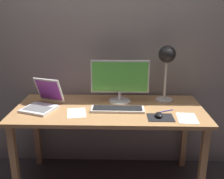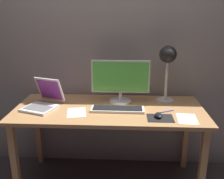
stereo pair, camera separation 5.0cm
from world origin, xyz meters
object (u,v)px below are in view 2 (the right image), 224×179
keyboard_main (118,109)px  desk_lamp (168,60)px  pen (166,111)px  laptop (45,99)px  monitor (121,79)px  mouse (159,115)px

keyboard_main → desk_lamp: bearing=30.9°
keyboard_main → pen: bearing=-1.6°
keyboard_main → laptop: laptop is taller
monitor → mouse: monitor is taller
monitor → pen: size_ratio=3.67×
monitor → desk_lamp: (0.41, 0.04, 0.17)m
laptop → pen: size_ratio=2.78×
pen → desk_lamp: bearing=83.6°
desk_lamp → mouse: size_ratio=5.26×
keyboard_main → desk_lamp: size_ratio=0.88×
desk_lamp → monitor: bearing=-174.0°
desk_lamp → pen: bearing=-96.4°
mouse → monitor: bearing=131.7°
laptop → pen: 1.03m
monitor → pen: bearing=-30.5°
monitor → mouse: bearing=-48.3°
keyboard_main → mouse: mouse is taller
laptop → desk_lamp: size_ratio=0.77×
laptop → desk_lamp: desk_lamp is taller
keyboard_main → pen: (0.40, -0.01, -0.01)m
keyboard_main → pen: keyboard_main is taller
monitor → desk_lamp: size_ratio=1.02×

